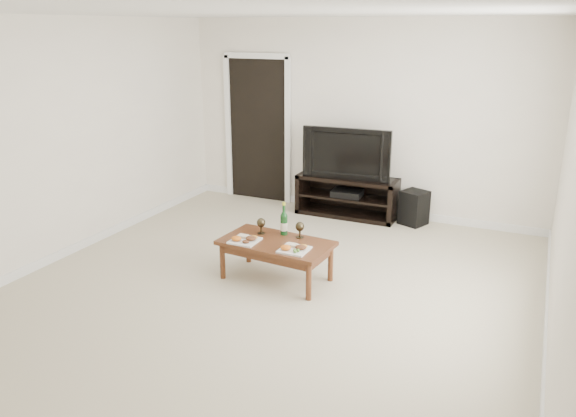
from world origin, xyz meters
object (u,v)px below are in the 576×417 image
(television, at_px, (348,152))
(subwoofer, at_px, (414,208))
(coffee_table, at_px, (276,260))
(media_console, at_px, (347,196))

(television, distance_m, subwoofer, 1.13)
(subwoofer, xyz_separation_m, coffee_table, (-0.90, -2.28, -0.02))
(television, height_order, subwoofer, television)
(subwoofer, bearing_deg, television, -155.03)
(coffee_table, bearing_deg, subwoofer, 68.56)
(television, relative_size, subwoofer, 2.63)
(media_console, bearing_deg, television, 0.00)
(subwoofer, distance_m, coffee_table, 2.45)
(media_console, relative_size, subwoofer, 3.02)
(subwoofer, relative_size, coffee_table, 0.40)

